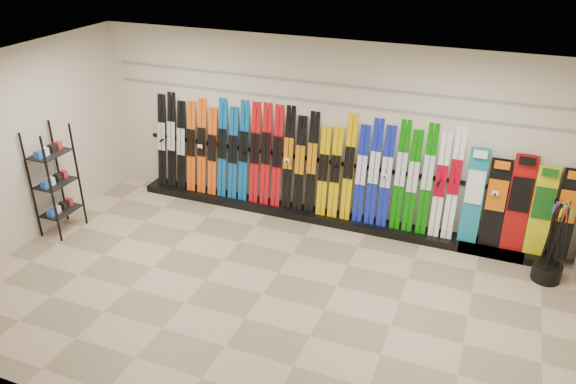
% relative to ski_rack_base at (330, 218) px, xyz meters
% --- Properties ---
extents(floor, '(8.00, 8.00, 0.00)m').
position_rel_ski_rack_base_xyz_m(floor, '(-0.22, -2.28, -0.06)').
color(floor, gray).
rests_on(floor, ground).
extents(back_wall, '(8.00, 0.00, 8.00)m').
position_rel_ski_rack_base_xyz_m(back_wall, '(-0.22, 0.22, 1.44)').
color(back_wall, beige).
rests_on(back_wall, floor).
extents(left_wall, '(0.00, 5.00, 5.00)m').
position_rel_ski_rack_base_xyz_m(left_wall, '(-4.22, -2.28, 1.44)').
color(left_wall, beige).
rests_on(left_wall, floor).
extents(ceiling, '(8.00, 8.00, 0.00)m').
position_rel_ski_rack_base_xyz_m(ceiling, '(-0.22, -2.28, 2.94)').
color(ceiling, silver).
rests_on(ceiling, back_wall).
extents(ski_rack_base, '(8.00, 0.40, 0.12)m').
position_rel_ski_rack_base_xyz_m(ski_rack_base, '(0.00, 0.00, 0.00)').
color(ski_rack_base, black).
rests_on(ski_rack_base, floor).
extents(skis, '(5.36, 0.30, 1.82)m').
position_rel_ski_rack_base_xyz_m(skis, '(-0.66, 0.08, 0.91)').
color(skis, black).
rests_on(skis, ski_rack_base).
extents(snowboards, '(1.56, 0.23, 1.49)m').
position_rel_ski_rack_base_xyz_m(snowboards, '(2.85, 0.07, 0.77)').
color(snowboards, '#14728C').
rests_on(snowboards, ski_rack_base).
extents(accessory_rack, '(0.40, 0.60, 1.77)m').
position_rel_ski_rack_base_xyz_m(accessory_rack, '(-3.97, -1.89, 0.83)').
color(accessory_rack, black).
rests_on(accessory_rack, floor).
extents(pole_bin, '(0.40, 0.40, 0.25)m').
position_rel_ski_rack_base_xyz_m(pole_bin, '(3.38, -0.46, 0.07)').
color(pole_bin, black).
rests_on(pole_bin, floor).
extents(ski_poles, '(0.31, 0.36, 1.18)m').
position_rel_ski_rack_base_xyz_m(ski_poles, '(3.39, -0.46, 0.55)').
color(ski_poles, black).
rests_on(ski_poles, pole_bin).
extents(slatwall_rail_0, '(7.60, 0.02, 0.03)m').
position_rel_ski_rack_base_xyz_m(slatwall_rail_0, '(-0.22, 0.20, 1.94)').
color(slatwall_rail_0, gray).
rests_on(slatwall_rail_0, back_wall).
extents(slatwall_rail_1, '(7.60, 0.02, 0.03)m').
position_rel_ski_rack_base_xyz_m(slatwall_rail_1, '(-0.22, 0.20, 2.24)').
color(slatwall_rail_1, gray).
rests_on(slatwall_rail_1, back_wall).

